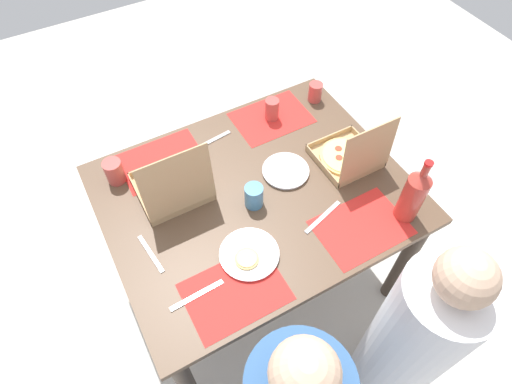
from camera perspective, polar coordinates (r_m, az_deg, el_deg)
ground_plane at (r=2.47m, az=0.00°, el=-10.45°), size 6.00×6.00×0.00m
dining_table at (r=1.92m, az=0.00°, el=-2.06°), size 1.26×1.01×0.75m
placemat_near_left at (r=2.13m, az=2.06°, el=9.76°), size 0.36×0.26×0.00m
placemat_near_right at (r=1.98m, az=-12.28°, el=4.09°), size 0.36×0.26×0.00m
placemat_far_left at (r=1.78m, az=13.73°, el=-4.53°), size 0.36×0.26×0.00m
placemat_far_right at (r=1.60m, az=-2.76°, el=-12.99°), size 0.36×0.26×0.00m
pizza_box_corner_left at (r=1.94m, az=12.24°, el=4.71°), size 0.26×0.26×0.29m
pizza_box_center at (r=1.82m, az=-10.90°, el=0.74°), size 0.29×0.29×0.32m
plate_far_left at (r=1.89m, az=3.92°, el=2.78°), size 0.21×0.21×0.02m
plate_near_left at (r=1.66m, az=-0.92°, el=-8.25°), size 0.23×0.23×0.03m
soda_bottle at (r=1.76m, az=20.03°, el=-0.36°), size 0.09×0.09×0.32m
cup_dark at (r=2.21m, az=7.81°, el=12.90°), size 0.07×0.07×0.10m
cup_clear_right at (r=1.92m, az=-18.14°, el=2.59°), size 0.08×0.08×0.11m
cup_clear_left at (r=2.09m, az=2.11°, el=10.82°), size 0.07×0.07×0.11m
cup_spare at (r=1.75m, az=-0.28°, el=-0.53°), size 0.08×0.08×0.10m
knife_by_far_right at (r=1.61m, az=-7.78°, el=-13.33°), size 0.21×0.03×0.00m
knife_by_near_left at (r=2.03m, az=-5.96°, el=6.68°), size 0.21×0.04×0.00m
knife_by_near_right at (r=1.77m, az=8.78°, el=-3.27°), size 0.21×0.08×0.00m
fork_by_far_left at (r=1.71m, az=-13.69°, el=-7.90°), size 0.04×0.19×0.00m
diner_left_seat at (r=1.90m, az=20.00°, el=-17.53°), size 0.32×0.32×1.14m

